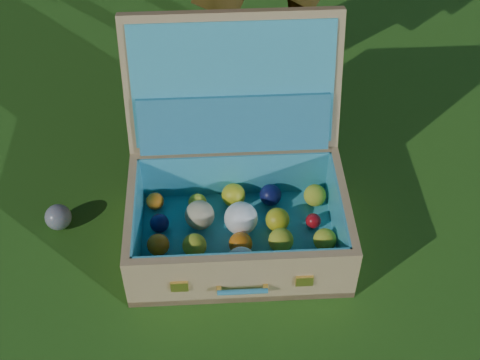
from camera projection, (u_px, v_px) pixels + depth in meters
name	position (u px, v px, depth m)	size (l,w,h in m)	color
ground	(198.00, 211.00, 2.08)	(60.00, 60.00, 0.00)	#215114
stray_ball	(58.00, 217.00, 2.01)	(0.08, 0.08, 0.08)	teal
suitcase	(236.00, 183.00, 1.94)	(0.69, 0.64, 0.59)	tan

